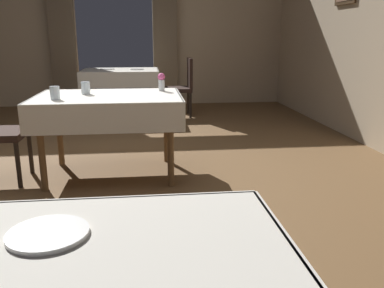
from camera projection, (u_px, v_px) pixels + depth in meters
The scene contains 11 objects.
ground at pixel (89, 177), 3.74m from camera, with size 10.08×10.08×0.00m, color brown.
wall_back at pixel (114, 22), 7.36m from camera, with size 6.40×0.27×3.00m.
dining_table_mid at pixel (109, 105), 3.64m from camera, with size 1.30×0.95×0.75m.
dining_table_far at pixel (121, 76), 6.45m from camera, with size 1.21×0.95×0.75m.
chair_far_right at pixel (183, 84), 6.50m from camera, with size 0.44×0.44×0.93m.
plate_near_b at pixel (48, 234), 1.06m from camera, with size 0.21×0.21×0.01m, color white.
flower_vase_mid at pixel (161, 81), 3.88m from camera, with size 0.07×0.07×0.17m.
glass_mid_b at pixel (55, 93), 3.34m from camera, with size 0.08×0.08×0.11m, color silver.
glass_mid_c at pixel (85, 88), 3.67m from camera, with size 0.08×0.08×0.11m, color silver.
plate_far_a at pixel (107, 69), 6.47m from camera, with size 0.23×0.23×0.01m, color white.
plate_far_b at pixel (137, 69), 6.44m from camera, with size 0.21×0.21×0.01m, color white.
Camera 1 is at (0.55, -3.62, 1.26)m, focal length 37.72 mm.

